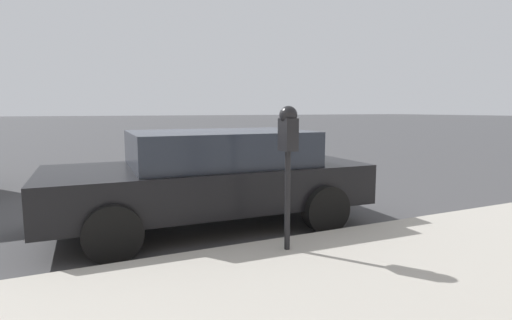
% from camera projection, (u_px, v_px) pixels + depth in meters
% --- Properties ---
extents(ground_plane, '(220.00, 220.00, 0.00)m').
position_uv_depth(ground_plane, '(180.00, 212.00, 6.42)').
color(ground_plane, '#424244').
extents(parking_meter, '(0.21, 0.19, 1.53)m').
position_uv_depth(parking_meter, '(288.00, 141.00, 4.16)').
color(parking_meter, black).
rests_on(parking_meter, sidewalk).
extents(car_black, '(2.14, 4.37, 1.34)m').
position_uv_depth(car_black, '(212.00, 175.00, 5.59)').
color(car_black, black).
rests_on(car_black, ground_plane).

